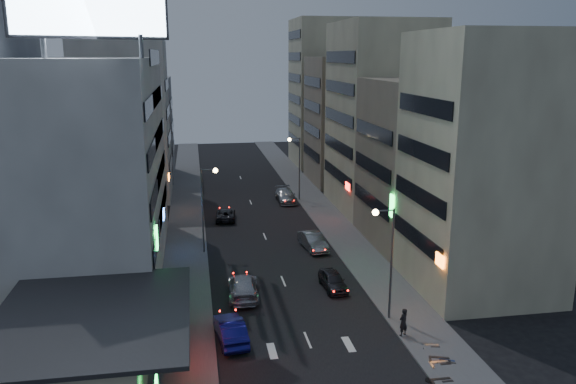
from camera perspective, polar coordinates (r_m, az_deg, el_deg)
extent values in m
plane|color=black|center=(34.74, 3.40, -17.89)|extent=(180.00, 180.00, 0.00)
cube|color=#4C4C4F|center=(61.52, -10.28, -3.64)|extent=(4.00, 120.00, 0.12)
cube|color=#4C4C4F|center=(63.29, 4.37, -2.96)|extent=(4.00, 120.00, 0.12)
cube|color=beige|center=(35.59, -20.71, -14.67)|extent=(8.00, 12.00, 3.60)
cube|color=black|center=(34.54, -19.33, -11.82)|extent=(11.00, 13.00, 0.25)
cube|color=black|center=(34.34, -12.32, -12.69)|extent=(0.12, 4.00, 0.90)
cube|color=#FF1E14|center=(34.34, -12.19, -12.69)|extent=(0.04, 3.70, 0.70)
cube|color=silver|center=(50.66, -21.02, 2.35)|extent=(14.00, 24.00, 18.00)
cube|color=beige|center=(45.70, 19.16, 2.63)|extent=(10.00, 11.00, 20.00)
cube|color=gray|center=(56.42, 13.91, 2.91)|extent=(11.00, 12.00, 16.00)
cube|color=beige|center=(67.81, 9.31, 7.46)|extent=(10.00, 14.00, 22.00)
cube|color=silver|center=(74.73, -16.34, 6.89)|extent=(11.00, 10.00, 20.00)
cube|color=gray|center=(87.91, -15.63, 6.24)|extent=(12.00, 10.00, 15.00)
cube|color=gray|center=(82.41, 6.21, 7.25)|extent=(11.00, 12.00, 18.00)
cube|color=beige|center=(95.76, 4.25, 9.99)|extent=(12.00, 12.00, 24.00)
cylinder|color=#595B60|center=(39.84, -23.57, 13.42)|extent=(0.30, 0.30, 1.50)
cylinder|color=#595B60|center=(38.90, -14.70, 14.11)|extent=(0.30, 0.30, 1.50)
cylinder|color=#595B60|center=(39.77, 10.46, -7.24)|extent=(0.16, 0.16, 8.00)
cylinder|color=#595B60|center=(38.33, 9.73, -1.87)|extent=(1.40, 0.10, 0.10)
sphere|color=#FFD88C|center=(38.16, 8.87, -2.06)|extent=(0.44, 0.44, 0.44)
cylinder|color=#595B60|center=(52.69, -8.67, -1.93)|extent=(0.16, 0.16, 8.00)
cylinder|color=#595B60|center=(51.80, -8.05, 2.26)|extent=(1.40, 0.10, 0.10)
sphere|color=#FFD88C|center=(51.84, -7.39, 2.18)|extent=(0.44, 0.44, 0.44)
cylinder|color=#595B60|center=(71.43, 1.17, 2.36)|extent=(0.16, 0.16, 8.00)
cylinder|color=#595B60|center=(70.64, 0.63, 5.45)|extent=(1.40, 0.10, 0.10)
sphere|color=#FFD88C|center=(70.55, 0.14, 5.36)|extent=(0.44, 0.44, 0.44)
imported|color=#2A292F|center=(45.48, 4.58, -8.94)|extent=(1.82, 4.18, 1.40)
imported|color=gray|center=(54.22, 2.54, -5.01)|extent=(2.30, 5.00, 1.59)
imported|color=black|center=(63.97, -6.37, -2.29)|extent=(2.48, 4.74, 1.27)
imported|color=gray|center=(71.42, -0.23, -0.36)|extent=(2.29, 5.56, 1.61)
imported|color=navy|center=(37.84, -5.87, -13.75)|extent=(2.18, 4.91, 1.57)
imported|color=#ACAEB5|center=(44.06, -4.58, -9.57)|extent=(2.55, 5.64, 1.60)
imported|color=black|center=(38.71, 11.63, -12.82)|extent=(0.83, 0.74, 1.92)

